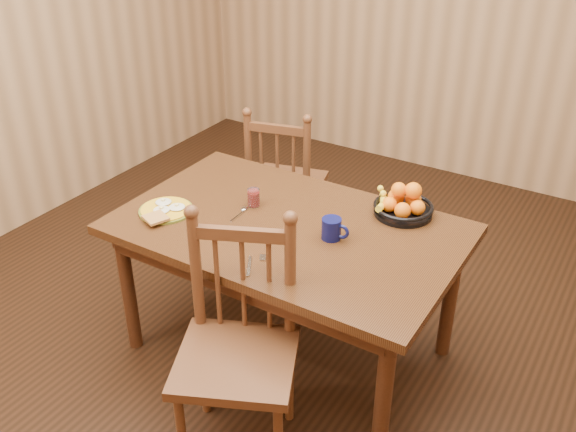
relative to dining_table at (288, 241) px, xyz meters
The scene contains 10 objects.
room 0.68m from the dining_table, ahead, with size 4.52×5.02×2.72m.
dining_table is the anchor object (origin of this frame).
chair_far 1.01m from the dining_table, 122.81° to the left, with size 0.53×0.52×0.97m.
chair_near 0.65m from the dining_table, 77.37° to the right, with size 0.62×0.61×1.05m.
breakfast_plate 0.62m from the dining_table, 160.27° to the right, with size 0.26×0.30×0.04m.
fork 0.37m from the dining_table, 82.62° to the right, with size 0.09×0.18×0.00m.
spoon 0.27m from the dining_table, behind, with size 0.04×0.16×0.01m.
coffee_mug 0.27m from the dining_table, ahead, with size 0.13×0.09×0.10m.
juice_glass 0.29m from the dining_table, 163.10° to the left, with size 0.06×0.06×0.09m.
fruit_bowl 0.58m from the dining_table, 42.95° to the left, with size 0.32×0.29×0.17m.
Camera 1 is at (1.36, -2.20, 2.28)m, focal length 40.00 mm.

